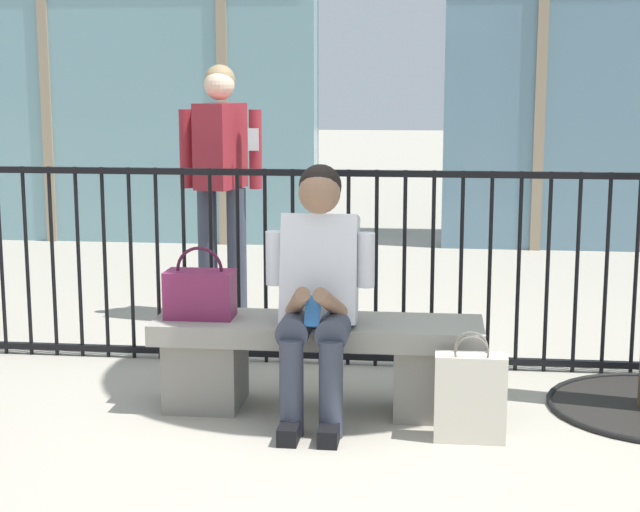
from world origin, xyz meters
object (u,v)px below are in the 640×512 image
Objects in this scene: handbag_on_bench at (200,293)px; shopping_bag at (470,397)px; stone_bench at (318,356)px; seated_person_with_phone at (318,285)px; bystander_at_railing at (221,173)px.

handbag_on_bench reaches higher than shopping_bag.
stone_bench is 0.65m from handbag_on_bench.
stone_bench is at bearing 97.16° from seated_person_with_phone.
seated_person_with_phone is at bearing -82.84° from stone_bench.
seated_person_with_phone reaches higher than handbag_on_bench.
seated_person_with_phone is at bearing -11.26° from handbag_on_bench.
handbag_on_bench is at bearing 165.33° from shopping_bag.
bystander_at_railing is (-0.86, 1.77, 0.73)m from stone_bench.
handbag_on_bench is 0.21× the size of bystander_at_railing.
stone_bench is 4.52× the size of handbag_on_bench.
bystander_at_railing is (-1.59, 2.12, 0.80)m from shopping_bag.
seated_person_with_phone is (0.02, -0.13, 0.38)m from stone_bench.
seated_person_with_phone is 0.87m from shopping_bag.
shopping_bag is 0.29× the size of bystander_at_railing.
bystander_at_railing reaches higher than shopping_bag.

